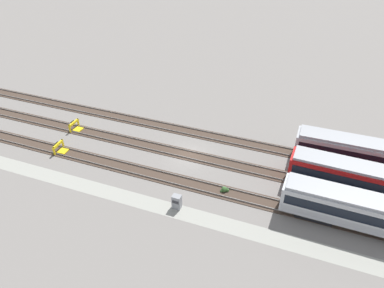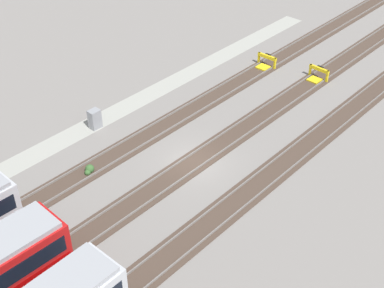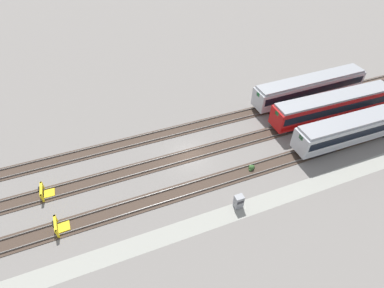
% 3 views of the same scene
% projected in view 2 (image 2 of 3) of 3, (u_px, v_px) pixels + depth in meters
% --- Properties ---
extents(ground_plane, '(400.00, 400.00, 0.00)m').
position_uv_depth(ground_plane, '(195.00, 162.00, 38.86)').
color(ground_plane, gray).
extents(service_walkway, '(54.00, 2.00, 0.01)m').
position_uv_depth(service_walkway, '(111.00, 115.00, 43.96)').
color(service_walkway, '#9E9E93').
rests_on(service_walkway, ground).
extents(rail_track_nearest, '(90.00, 2.23, 0.21)m').
position_uv_depth(rail_track_nearest, '(148.00, 135.00, 41.52)').
color(rail_track_nearest, '#47382D').
rests_on(rail_track_nearest, ground).
extents(rail_track_near_inner, '(90.00, 2.24, 0.21)m').
position_uv_depth(rail_track_near_inner, '(195.00, 162.00, 38.84)').
color(rail_track_near_inner, '#47382D').
rests_on(rail_track_near_inner, ground).
extents(rail_track_middle, '(90.00, 2.23, 0.21)m').
position_uv_depth(rail_track_middle, '(249.00, 192.00, 36.15)').
color(rail_track_middle, '#47382D').
rests_on(rail_track_middle, ground).
extents(bumper_stop_nearest_track, '(1.37, 2.01, 1.22)m').
position_uv_depth(bumper_stop_nearest_track, '(265.00, 62.00, 50.39)').
color(bumper_stop_nearest_track, yellow).
rests_on(bumper_stop_nearest_track, ground).
extents(bumper_stop_near_inner_track, '(1.36, 2.01, 1.22)m').
position_uv_depth(bumper_stop_near_inner_track, '(317.00, 75.00, 48.41)').
color(bumper_stop_near_inner_track, yellow).
rests_on(bumper_stop_near_inner_track, ground).
extents(electrical_cabinet, '(0.90, 0.73, 1.60)m').
position_uv_depth(electrical_cabinet, '(95.00, 119.00, 42.00)').
color(electrical_cabinet, gray).
rests_on(electrical_cabinet, ground).
extents(weed_clump, '(0.92, 0.70, 0.64)m').
position_uv_depth(weed_clump, '(89.00, 169.00, 37.78)').
color(weed_clump, '#38602D').
rests_on(weed_clump, ground).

